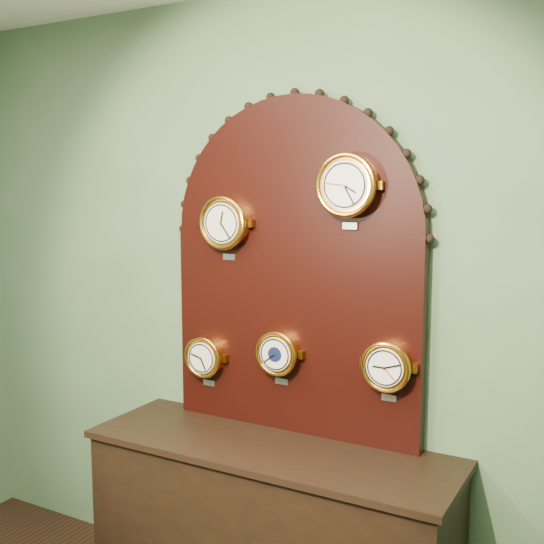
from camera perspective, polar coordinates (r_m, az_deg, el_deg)
The scene contains 8 objects.
wall_back at distance 3.07m, azimuth 2.28°, elevation -2.80°, with size 4.00×4.00×0.00m, color #4C6C4A.
shop_counter at distance 3.18m, azimuth -0.19°, elevation -21.61°, with size 1.60×0.50×0.80m, color black.
display_board at distance 2.99m, azimuth 1.87°, elevation 1.31°, with size 1.26×0.06×1.53m.
roman_clock at distance 3.08m, azimuth -4.00°, elevation 4.17°, with size 0.25×0.08×0.30m.
arabic_clock at distance 2.80m, azimuth 6.38°, elevation 7.30°, with size 0.27×0.08×0.32m.
hygrometer at distance 3.25m, azimuth -5.68°, elevation -7.14°, with size 0.20×0.08×0.25m.
barometer at distance 3.03m, azimuth 0.53°, elevation -6.85°, with size 0.20×0.08×0.26m.
tide_clock at distance 2.83m, azimuth 9.71°, elevation -7.85°, with size 0.21×0.08×0.27m.
Camera 1 is at (1.37, -0.19, 1.95)m, focal length 44.54 mm.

